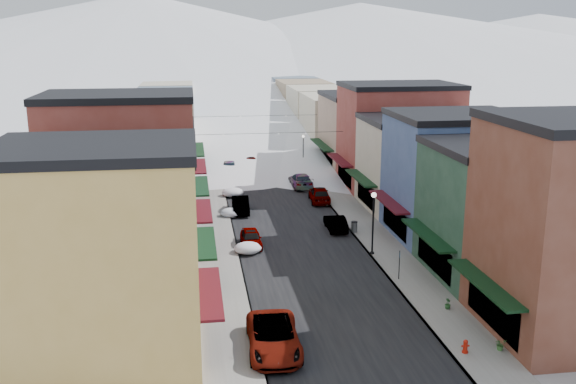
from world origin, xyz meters
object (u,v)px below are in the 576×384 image
object	(u,v)px
car_silver_sedan	(251,238)
fire_hydrant	(465,347)
car_dark_hatch	(241,205)
car_green_sedan	(335,223)
trash_can	(354,227)
car_white_suv	(274,337)
streetlamp_near	(373,215)

from	to	relation	value
car_silver_sedan	fire_hydrant	xyz separation A→B (m)	(9.69, -19.65, -0.20)
car_dark_hatch	fire_hydrant	world-z (taller)	car_dark_hatch
car_green_sedan	trash_can	bearing A→B (deg)	140.02
car_dark_hatch	car_green_sedan	xyz separation A→B (m)	(7.76, -6.89, -0.06)
car_white_suv	streetlamp_near	size ratio (longest dim) A/B	1.22
car_silver_sedan	streetlamp_near	size ratio (longest dim) A/B	0.83
car_white_suv	fire_hydrant	distance (m)	10.30
fire_hydrant	car_white_suv	bearing A→B (deg)	168.80
trash_can	car_green_sedan	bearing A→B (deg)	139.29
car_white_suv	car_silver_sedan	size ratio (longest dim) A/B	1.48
fire_hydrant	streetlamp_near	xyz separation A→B (m)	(-0.60, 16.10, 2.75)
streetlamp_near	car_green_sedan	bearing A→B (deg)	101.53
car_dark_hatch	trash_can	distance (m)	12.20
car_green_sedan	trash_can	world-z (taller)	car_green_sedan
fire_hydrant	streetlamp_near	size ratio (longest dim) A/B	0.15
car_white_suv	streetlamp_near	bearing A→B (deg)	58.29
car_silver_sedan	streetlamp_near	bearing A→B (deg)	-20.98
trash_can	fire_hydrant	bearing A→B (deg)	-88.41
car_silver_sedan	car_green_sedan	world-z (taller)	car_silver_sedan
fire_hydrant	streetlamp_near	world-z (taller)	streetlamp_near
car_green_sedan	fire_hydrant	distance (m)	22.98
car_green_sedan	fire_hydrant	bearing A→B (deg)	95.69
car_silver_sedan	streetlamp_near	world-z (taller)	streetlamp_near
car_silver_sedan	car_dark_hatch	distance (m)	10.12
car_dark_hatch	streetlamp_near	bearing A→B (deg)	-54.52
car_white_suv	trash_can	xyz separation A→B (m)	(9.50, 19.70, -0.21)
car_silver_sedan	trash_can	world-z (taller)	car_silver_sedan
car_dark_hatch	streetlamp_near	size ratio (longest dim) A/B	0.92
car_silver_sedan	trash_can	distance (m)	9.32
car_dark_hatch	car_silver_sedan	bearing A→B (deg)	-87.98
car_white_suv	streetlamp_near	xyz separation A→B (m)	(9.50, 14.10, 2.41)
car_green_sedan	streetlamp_near	size ratio (longest dim) A/B	0.85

